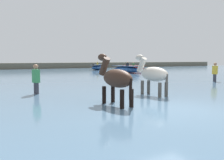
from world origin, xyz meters
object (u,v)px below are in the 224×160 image
at_px(boat_near_starboard, 134,68).
at_px(person_wading_mid, 215,74).
at_px(horse_lead_pinto, 153,75).
at_px(boat_mid_outer, 126,69).
at_px(horse_trailing_dark_bay, 116,80).
at_px(person_onlooker_right, 36,83).
at_px(boat_near_port, 98,67).

bearing_deg(boat_near_starboard, person_wading_mid, -105.45).
distance_m(horse_lead_pinto, boat_mid_outer, 15.43).
distance_m(horse_trailing_dark_bay, person_wading_mid, 10.04).
bearing_deg(person_onlooker_right, boat_near_port, 58.28).
bearing_deg(boat_mid_outer, boat_near_port, 86.85).
relative_size(horse_lead_pinto, person_wading_mid, 1.24).
relative_size(horse_trailing_dark_bay, person_wading_mid, 1.24).
bearing_deg(person_wading_mid, horse_lead_pinto, -160.15).
relative_size(boat_mid_outer, person_onlooker_right, 2.30).
distance_m(boat_mid_outer, person_wading_mid, 10.99).
bearing_deg(boat_near_port, person_onlooker_right, -121.72).
xyz_separation_m(boat_mid_outer, boat_near_starboard, (4.07, 4.64, -0.05)).
bearing_deg(person_onlooker_right, boat_near_starboard, 45.49).
bearing_deg(person_wading_mid, horse_trailing_dark_bay, -159.10).
relative_size(horse_lead_pinto, horse_trailing_dark_bay, 1.00).
relative_size(boat_near_starboard, person_onlooker_right, 2.23).
relative_size(boat_near_port, person_onlooker_right, 2.05).
height_order(horse_trailing_dark_bay, boat_near_starboard, horse_trailing_dark_bay).
height_order(horse_lead_pinto, boat_near_starboard, horse_lead_pinto).
bearing_deg(boat_mid_outer, person_wading_mid, -91.32).
xyz_separation_m(horse_trailing_dark_bay, person_onlooker_right, (-1.73, 3.51, -0.33)).
relative_size(boat_near_starboard, boat_near_port, 1.09).
relative_size(boat_mid_outer, boat_near_port, 1.12).
bearing_deg(boat_near_port, person_wading_mid, -92.09).
bearing_deg(horse_lead_pinto, horse_trailing_dark_bay, -155.89).
bearing_deg(boat_near_starboard, horse_trailing_dark_bay, -125.48).
distance_m(horse_trailing_dark_bay, boat_near_starboard, 23.59).
height_order(boat_mid_outer, person_onlooker_right, person_onlooker_right).
distance_m(boat_near_port, person_wading_mid, 19.04).
distance_m(boat_near_starboard, boat_near_port, 4.97).
height_order(horse_lead_pinto, person_onlooker_right, horse_lead_pinto).
relative_size(horse_lead_pinto, boat_near_port, 0.61).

